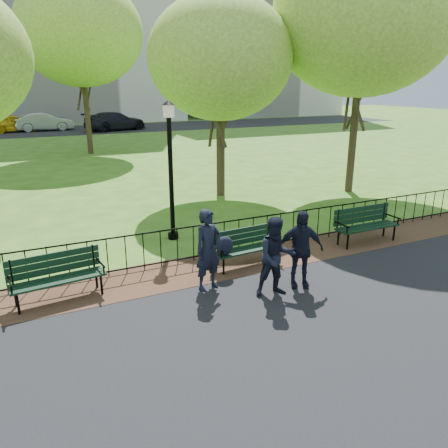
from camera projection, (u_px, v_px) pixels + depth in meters
name	position (u px, v px, depth m)	size (l,w,h in m)	color
ground	(257.00, 291.00, 8.92)	(120.00, 120.00, 0.00)	#33621A
asphalt_path	(380.00, 392.00, 6.00)	(60.00, 9.20, 0.01)	black
dirt_strip	(226.00, 264.00, 10.21)	(60.00, 1.60, 0.01)	#382416
far_street	(64.00, 131.00, 38.99)	(70.00, 9.00, 0.01)	black
iron_fence	(217.00, 238.00, 10.49)	(24.06, 0.06, 1.00)	black
apartment_east	(251.00, 19.00, 57.10)	(20.00, 15.00, 24.00)	beige
park_bench_main	(236.00, 244.00, 9.82)	(1.70, 0.62, 0.94)	black
park_bench_left_a	(56.00, 272.00, 8.43)	(1.81, 0.73, 1.00)	black
park_bench_right_a	(365.00, 221.00, 11.50)	(1.82, 0.57, 1.03)	black
lamppost	(171.00, 166.00, 11.33)	(0.33, 0.33, 3.65)	black
tree_near_e	(220.00, 58.00, 15.10)	(5.05, 5.05, 7.03)	#2D2116
tree_mid_e	(364.00, 17.00, 15.24)	(6.47, 6.47, 9.02)	#2D2116
tree_far_c	(80.00, 32.00, 24.27)	(6.99, 6.99, 9.74)	#2D2116
person_left	(208.00, 250.00, 8.77)	(0.62, 0.40, 1.69)	black
person_mid	(276.00, 257.00, 8.52)	(0.78, 0.41, 1.61)	black
person_right	(300.00, 249.00, 8.89)	(0.95, 0.39, 1.63)	black
taxi	(13.00, 123.00, 37.50)	(1.76, 4.38, 1.49)	gold
sedan_silver	(44.00, 122.00, 38.46)	(1.67, 4.80, 1.58)	#96989D
sedan_dark	(115.00, 121.00, 38.89)	(2.25, 5.53, 1.61)	black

